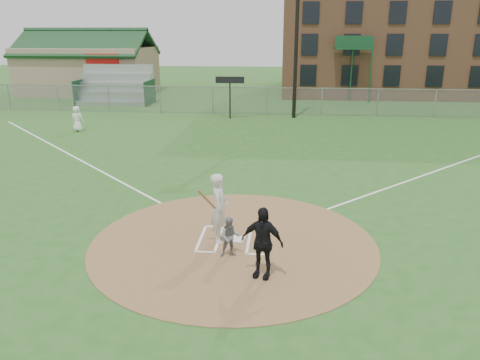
# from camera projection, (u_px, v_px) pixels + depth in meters

# --- Properties ---
(ground) EXTENTS (140.00, 140.00, 0.00)m
(ground) POSITION_uv_depth(u_px,v_px,m) (233.00, 242.00, 13.83)
(ground) COLOR #25551D
(ground) RESTS_ON ground
(dirt_circle) EXTENTS (8.40, 8.40, 0.02)m
(dirt_circle) POSITION_uv_depth(u_px,v_px,m) (233.00, 242.00, 13.83)
(dirt_circle) COLOR olive
(dirt_circle) RESTS_ON ground
(home_plate) EXTENTS (0.50, 0.50, 0.03)m
(home_plate) POSITION_uv_depth(u_px,v_px,m) (237.00, 239.00, 13.96)
(home_plate) COLOR silver
(home_plate) RESTS_ON dirt_circle
(foul_line_first) EXTENTS (17.04, 17.04, 0.01)m
(foul_line_first) POSITION_uv_depth(u_px,v_px,m) (449.00, 166.00, 21.52)
(foul_line_first) COLOR white
(foul_line_first) RESTS_ON ground
(foul_line_third) EXTENTS (17.04, 17.04, 0.01)m
(foul_line_third) POSITION_uv_depth(u_px,v_px,m) (74.00, 157.00, 23.20)
(foul_line_third) COLOR white
(foul_line_third) RESTS_ON ground
(catcher) EXTENTS (0.63, 0.54, 1.13)m
(catcher) POSITION_uv_depth(u_px,v_px,m) (230.00, 237.00, 12.80)
(catcher) COLOR slate
(catcher) RESTS_ON dirt_circle
(umpire) EXTENTS (1.18, 0.73, 1.87)m
(umpire) POSITION_uv_depth(u_px,v_px,m) (262.00, 242.00, 11.62)
(umpire) COLOR black
(umpire) RESTS_ON dirt_circle
(ondeck_player) EXTENTS (0.78, 0.53, 1.56)m
(ondeck_player) POSITION_uv_depth(u_px,v_px,m) (77.00, 119.00, 28.79)
(ondeck_player) COLOR white
(ondeck_player) RESTS_ON ground
(batters_boxes) EXTENTS (2.08, 1.88, 0.01)m
(batters_boxes) POSITION_uv_depth(u_px,v_px,m) (234.00, 239.00, 13.97)
(batters_boxes) COLOR white
(batters_boxes) RESTS_ON dirt_circle
(batter_at_plate) EXTENTS (0.80, 1.00, 2.07)m
(batter_at_plate) POSITION_uv_depth(u_px,v_px,m) (219.00, 208.00, 13.61)
(batter_at_plate) COLOR silver
(batter_at_plate) RESTS_ON dirt_circle
(outfield_fence) EXTENTS (56.08, 0.08, 2.03)m
(outfield_fence) POSITION_uv_depth(u_px,v_px,m) (267.00, 101.00, 34.37)
(outfield_fence) COLOR slate
(outfield_fence) RESTS_ON ground
(bleachers) EXTENTS (6.08, 3.20, 3.20)m
(bleachers) POSITION_uv_depth(u_px,v_px,m) (115.00, 85.00, 39.39)
(bleachers) COLOR #B7BABF
(bleachers) RESTS_ON ground
(clubhouse) EXTENTS (12.20, 8.71, 6.23)m
(clubhouse) POSITION_uv_depth(u_px,v_px,m) (89.00, 68.00, 46.05)
(clubhouse) COLOR tan
(clubhouse) RESTS_ON ground
(brick_warehouse) EXTENTS (30.00, 17.17, 15.00)m
(brick_warehouse) POSITION_uv_depth(u_px,v_px,m) (437.00, 14.00, 46.02)
(brick_warehouse) COLOR #A06345
(brick_warehouse) RESTS_ON ground
(light_pole) EXTENTS (1.20, 0.30, 12.22)m
(light_pole) POSITION_uv_depth(u_px,v_px,m) (297.00, 20.00, 31.52)
(light_pole) COLOR black
(light_pole) RESTS_ON ground
(scoreboard_sign) EXTENTS (2.00, 0.10, 2.93)m
(scoreboard_sign) POSITION_uv_depth(u_px,v_px,m) (230.00, 84.00, 32.48)
(scoreboard_sign) COLOR black
(scoreboard_sign) RESTS_ON ground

